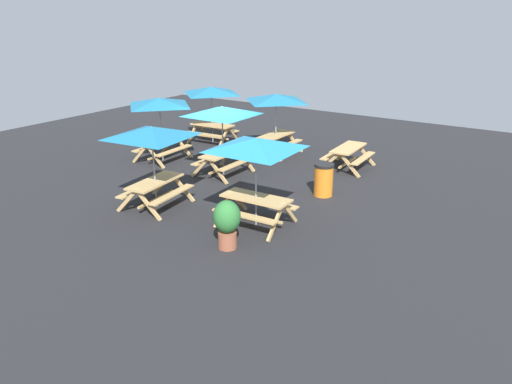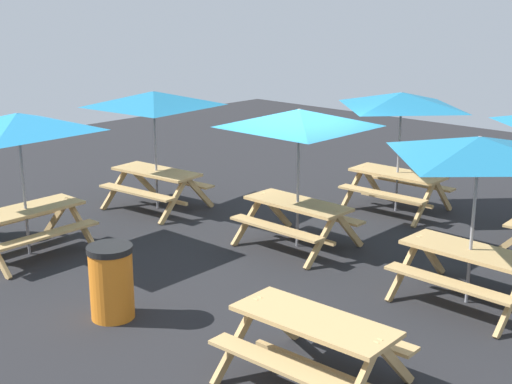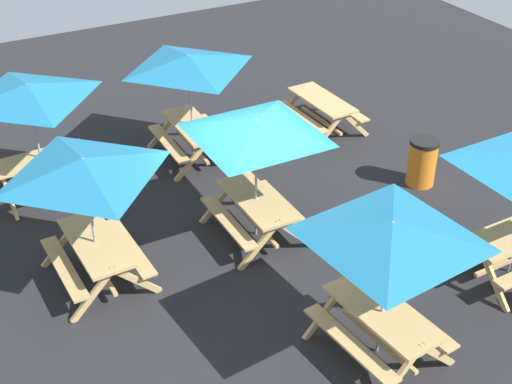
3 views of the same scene
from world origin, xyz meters
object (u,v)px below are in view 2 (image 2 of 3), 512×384
picnic_table_1 (19,133)px  picnic_table_3 (154,108)px  picnic_table_2 (299,128)px  picnic_table_6 (478,160)px  picnic_table_5 (314,336)px  picnic_table_0 (401,109)px  trash_bin_orange (111,282)px

picnic_table_1 → picnic_table_3: bearing=7.2°
picnic_table_2 → picnic_table_3: size_ratio=1.01×
picnic_table_6 → picnic_table_5: bearing=-93.2°
picnic_table_1 → picnic_table_5: bearing=-91.6°
picnic_table_2 → picnic_table_0: bearing=87.9°
picnic_table_5 → picnic_table_3: bearing=152.0°
picnic_table_1 → picnic_table_3: (-0.47, 3.05, 0.00)m
picnic_table_2 → trash_bin_orange: (-0.00, -3.72, -1.49)m
picnic_table_6 → trash_bin_orange: 4.98m
picnic_table_6 → picnic_table_3: bearing=-178.9°
picnic_table_0 → picnic_table_2: same height
picnic_table_2 → picnic_table_6: same height
picnic_table_1 → picnic_table_6: bearing=-64.7°
picnic_table_3 → picnic_table_5: bearing=-31.7°
picnic_table_0 → picnic_table_2: (-0.10, -2.87, 0.00)m
picnic_table_0 → picnic_table_2: bearing=-94.0°
picnic_table_0 → picnic_table_6: bearing=-47.0°
picnic_table_1 → picnic_table_5: 6.02m
picnic_table_0 → picnic_table_5: (2.82, -6.11, -1.43)m
picnic_table_1 → picnic_table_0: bearing=-28.0°
picnic_table_5 → picnic_table_0: bearing=112.5°
picnic_table_0 → picnic_table_3: (-3.50, -3.06, 0.00)m
picnic_table_0 → picnic_table_3: same height
picnic_table_1 → trash_bin_orange: 3.32m
picnic_table_2 → trash_bin_orange: bearing=-90.1°
picnic_table_1 → trash_bin_orange: size_ratio=2.88×
picnic_table_5 → picnic_table_6: (0.22, 3.08, 1.43)m
picnic_table_0 → picnic_table_1: (-3.03, -6.11, 0.00)m
picnic_table_0 → trash_bin_orange: (-0.10, -6.59, -1.49)m
picnic_table_5 → picnic_table_6: picnic_table_6 is taller
picnic_table_5 → picnic_table_6: size_ratio=0.79×
picnic_table_6 → trash_bin_orange: (-3.14, -3.56, -1.49)m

